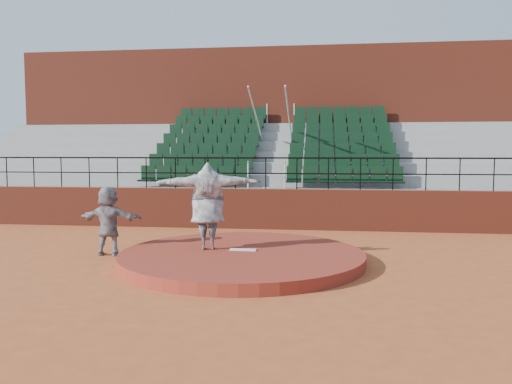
# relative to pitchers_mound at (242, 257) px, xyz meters

# --- Properties ---
(ground) EXTENTS (90.00, 90.00, 0.00)m
(ground) POSITION_rel_pitchers_mound_xyz_m (0.00, 0.00, -0.12)
(ground) COLOR #A94F26
(ground) RESTS_ON ground
(pitchers_mound) EXTENTS (5.50, 5.50, 0.25)m
(pitchers_mound) POSITION_rel_pitchers_mound_xyz_m (0.00, 0.00, 0.00)
(pitchers_mound) COLOR maroon
(pitchers_mound) RESTS_ON ground
(pitching_rubber) EXTENTS (0.60, 0.15, 0.03)m
(pitching_rubber) POSITION_rel_pitchers_mound_xyz_m (0.00, 0.15, 0.14)
(pitching_rubber) COLOR white
(pitching_rubber) RESTS_ON pitchers_mound
(boundary_wall) EXTENTS (24.00, 0.30, 1.30)m
(boundary_wall) POSITION_rel_pitchers_mound_xyz_m (0.00, 5.00, 0.53)
(boundary_wall) COLOR maroon
(boundary_wall) RESTS_ON ground
(wall_railing) EXTENTS (24.04, 0.05, 1.03)m
(wall_railing) POSITION_rel_pitchers_mound_xyz_m (0.00, 5.00, 1.90)
(wall_railing) COLOR black
(wall_railing) RESTS_ON boundary_wall
(seating_deck) EXTENTS (24.00, 5.97, 4.63)m
(seating_deck) POSITION_rel_pitchers_mound_xyz_m (0.00, 8.64, 1.33)
(seating_deck) COLOR gray
(seating_deck) RESTS_ON ground
(press_box_facade) EXTENTS (24.00, 3.00, 7.10)m
(press_box_facade) POSITION_rel_pitchers_mound_xyz_m (0.00, 12.60, 3.43)
(press_box_facade) COLOR maroon
(press_box_facade) RESTS_ON ground
(pitcher) EXTENTS (2.55, 1.25, 2.00)m
(pitcher) POSITION_rel_pitchers_mound_xyz_m (-0.84, 0.23, 1.13)
(pitcher) COLOR black
(pitcher) RESTS_ON pitchers_mound
(fielder) EXTENTS (1.57, 0.54, 1.68)m
(fielder) POSITION_rel_pitchers_mound_xyz_m (-3.32, 0.41, 0.72)
(fielder) COLOR black
(fielder) RESTS_ON ground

